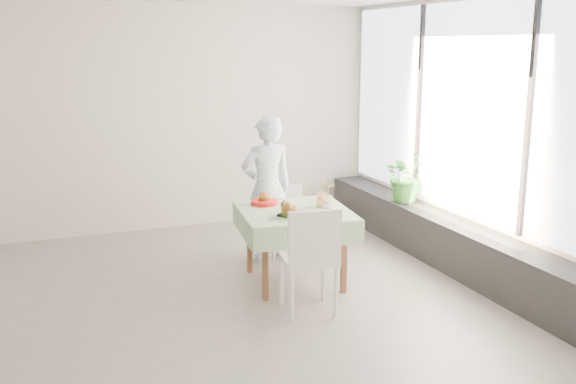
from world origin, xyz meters
name	(u,v)px	position (x,y,z in m)	size (l,w,h in m)	color
floor	(190,301)	(0.00, 0.00, 0.00)	(6.00, 6.00, 0.00)	slate
wall_back	(140,120)	(0.00, 2.50, 1.40)	(6.00, 0.02, 2.80)	beige
wall_front	(288,224)	(0.00, -2.50, 1.40)	(6.00, 0.02, 2.80)	beige
wall_right	(470,134)	(3.00, 0.00, 1.40)	(0.02, 5.00, 2.80)	beige
window_pane	(469,110)	(2.97, 0.00, 1.65)	(0.01, 4.80, 2.18)	#D1E0F9
window_ledge	(447,242)	(2.80, 0.00, 0.25)	(0.40, 4.80, 0.50)	black
cafe_table	(295,238)	(1.08, 0.10, 0.46)	(1.16, 1.16, 0.74)	brown
chair_far	(287,235)	(1.29, 0.87, 0.24)	(0.47, 0.47, 0.79)	white
chair_near	(309,279)	(0.93, -0.62, 0.30)	(0.52, 0.52, 0.97)	white
diner	(267,188)	(1.07, 0.88, 0.79)	(0.58, 0.38, 1.58)	#93C2EC
main_dish	(291,211)	(0.96, -0.13, 0.80)	(0.33, 0.33, 0.17)	white
juice_cup_orange	(321,200)	(1.37, 0.11, 0.81)	(0.10, 0.10, 0.29)	white
juice_cup_lemonade	(327,204)	(1.36, -0.05, 0.81)	(0.11, 0.11, 0.30)	white
second_dish	(264,201)	(0.88, 0.41, 0.78)	(0.27, 0.27, 0.13)	red
potted_plant	(407,176)	(2.80, 0.86, 0.80)	(0.55, 0.47, 0.61)	#2C8430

